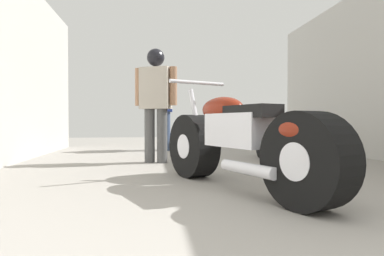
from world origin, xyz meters
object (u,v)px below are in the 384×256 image
object	(u,v)px
motorcycle_maroon_cruiser	(240,142)
mechanic_with_helmet	(156,95)
motorcycle_black_naked	(276,141)
mechanic_in_blue	(166,101)

from	to	relation	value
motorcycle_maroon_cruiser	mechanic_with_helmet	world-z (taller)	mechanic_with_helmet
motorcycle_black_naked	mechanic_in_blue	xyz separation A→B (m)	(-1.51, 2.33, 0.71)
motorcycle_maroon_cruiser	mechanic_with_helmet	size ratio (longest dim) A/B	1.28
motorcycle_maroon_cruiser	motorcycle_black_naked	world-z (taller)	motorcycle_maroon_cruiser
motorcycle_maroon_cruiser	motorcycle_black_naked	size ratio (longest dim) A/B	1.24
motorcycle_maroon_cruiser	motorcycle_black_naked	distance (m)	2.14
mechanic_in_blue	motorcycle_black_naked	bearing A→B (deg)	-57.05
motorcycle_black_naked	mechanic_in_blue	world-z (taller)	mechanic_in_blue
motorcycle_black_naked	mechanic_in_blue	size ratio (longest dim) A/B	1.01
motorcycle_maroon_cruiser	mechanic_in_blue	bearing A→B (deg)	95.98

